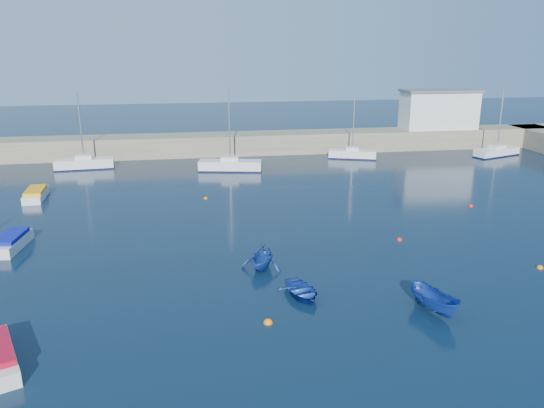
{
  "coord_description": "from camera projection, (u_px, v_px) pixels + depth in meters",
  "views": [
    {
      "loc": [
        -4.22,
        -22.59,
        13.82
      ],
      "look_at": [
        2.19,
        17.29,
        1.6
      ],
      "focal_mm": 35.0,
      "sensor_mm": 36.0,
      "label": 1
    }
  ],
  "objects": [
    {
      "name": "motorboat_2",
      "position": [
        36.0,
        194.0,
        49.29
      ],
      "size": [
        1.87,
        4.67,
        0.94
      ],
      "rotation": [
        0.0,
        0.0,
        0.06
      ],
      "color": "silver",
      "rests_on": "ground"
    },
    {
      "name": "buoy_1",
      "position": [
        399.0,
        240.0,
        38.9
      ],
      "size": [
        0.43,
        0.43,
        0.43
      ],
      "primitive_type": "sphere",
      "color": "red",
      "rests_on": "ground"
    },
    {
      "name": "dinghy_center",
      "position": [
        302.0,
        291.0,
        30.16
      ],
      "size": [
        2.9,
        3.6,
        0.66
      ],
      "primitive_type": "imported",
      "rotation": [
        0.0,
        0.0,
        0.22
      ],
      "color": "navy",
      "rests_on": "ground"
    },
    {
      "name": "sailboat_8",
      "position": [
        497.0,
        152.0,
        68.0
      ],
      "size": [
        6.76,
        3.89,
        8.53
      ],
      "rotation": [
        0.0,
        0.0,
        1.91
      ],
      "color": "silver",
      "rests_on": "ground"
    },
    {
      "name": "buoy_4",
      "position": [
        471.0,
        207.0,
        46.96
      ],
      "size": [
        0.43,
        0.43,
        0.43
      ],
      "primitive_type": "sphere",
      "color": "red",
      "rests_on": "ground"
    },
    {
      "name": "motorboat_1",
      "position": [
        11.0,
        242.0,
        37.21
      ],
      "size": [
        1.95,
        4.42,
        1.05
      ],
      "rotation": [
        0.0,
        0.0,
        -0.11
      ],
      "color": "silver",
      "rests_on": "ground"
    },
    {
      "name": "sailboat_7",
      "position": [
        352.0,
        154.0,
        66.54
      ],
      "size": [
        6.07,
        3.46,
        7.79
      ],
      "rotation": [
        0.0,
        0.0,
        1.24
      ],
      "color": "silver",
      "rests_on": "ground"
    },
    {
      "name": "buoy_0",
      "position": [
        268.0,
        323.0,
        27.36
      ],
      "size": [
        0.49,
        0.49,
        0.49
      ],
      "primitive_type": "sphere",
      "color": "orange",
      "rests_on": "ground"
    },
    {
      "name": "harbor_office",
      "position": [
        439.0,
        110.0,
        72.54
      ],
      "size": [
        10.0,
        4.0,
        5.0
      ],
      "primitive_type": "cube",
      "color": "silver",
      "rests_on": "back_wall"
    },
    {
      "name": "back_wall",
      "position": [
        220.0,
        144.0,
        69.08
      ],
      "size": [
        96.0,
        4.5,
        2.6
      ],
      "primitive_type": "cube",
      "color": "gray",
      "rests_on": "ground"
    },
    {
      "name": "dinghy_left",
      "position": [
        262.0,
        257.0,
        33.77
      ],
      "size": [
        3.69,
        3.89,
        1.61
      ],
      "primitive_type": "imported",
      "rotation": [
        0.0,
        0.0,
        -0.45
      ],
      "color": "navy",
      "rests_on": "ground"
    },
    {
      "name": "dinghy_right",
      "position": [
        435.0,
        301.0,
        28.23
      ],
      "size": [
        2.2,
        3.69,
        1.34
      ],
      "primitive_type": "imported",
      "rotation": [
        0.0,
        0.0,
        0.28
      ],
      "color": "navy",
      "rests_on": "ground"
    },
    {
      "name": "buoy_2",
      "position": [
        540.0,
        268.0,
        34.06
      ],
      "size": [
        0.42,
        0.42,
        0.42
      ],
      "primitive_type": "sphere",
      "color": "orange",
      "rests_on": "ground"
    },
    {
      "name": "buoy_3",
      "position": [
        206.0,
        199.0,
        49.36
      ],
      "size": [
        0.38,
        0.38,
        0.38
      ],
      "primitive_type": "sphere",
      "color": "orange",
      "rests_on": "ground"
    },
    {
      "name": "sailboat_6",
      "position": [
        230.0,
        165.0,
        60.11
      ],
      "size": [
        7.31,
        3.32,
        9.29
      ],
      "rotation": [
        0.0,
        0.0,
        1.37
      ],
      "color": "silver",
      "rests_on": "ground"
    },
    {
      "name": "sailboat_5",
      "position": [
        84.0,
        163.0,
        60.98
      ],
      "size": [
        6.61,
        2.36,
        8.63
      ],
      "rotation": [
        0.0,
        0.0,
        1.66
      ],
      "color": "silver",
      "rests_on": "ground"
    },
    {
      "name": "ground",
      "position": [
        284.0,
        338.0,
        25.99
      ],
      "size": [
        220.0,
        220.0,
        0.0
      ],
      "primitive_type": "plane",
      "color": "#0B1D30",
      "rests_on": "ground"
    }
  ]
}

